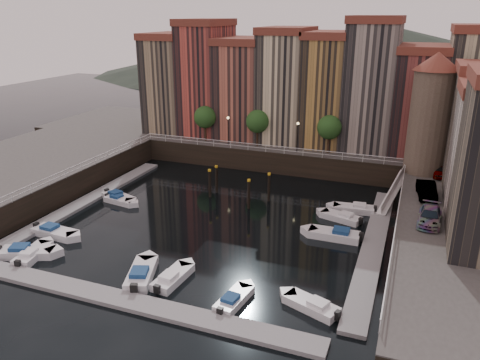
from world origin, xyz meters
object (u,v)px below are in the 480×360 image
at_px(boat_left_1, 54,232).
at_px(car_b, 427,191).
at_px(corner_tower, 431,112).
at_px(mooring_pilings, 235,186).
at_px(boat_left_0, 26,252).
at_px(car_a, 441,171).
at_px(car_c, 430,217).
at_px(boat_left_2, 120,200).
at_px(gangway, 393,190).

distance_m(boat_left_1, car_b, 37.49).
bearing_deg(corner_tower, mooring_pilings, -155.87).
bearing_deg(mooring_pilings, boat_left_0, -123.09).
relative_size(boat_left_1, car_a, 1.26).
xyz_separation_m(corner_tower, boat_left_1, (-33.50, -24.33, -9.81)).
bearing_deg(car_c, mooring_pilings, 166.77).
bearing_deg(boat_left_2, boat_left_1, -87.49).
xyz_separation_m(boat_left_1, boat_left_2, (1.08, 9.51, -0.06)).
bearing_deg(gangway, car_c, -71.51).
bearing_deg(gangway, car_a, 34.72).
height_order(corner_tower, gangway, corner_tower).
distance_m(boat_left_2, car_c, 33.29).
height_order(boat_left_1, car_c, car_c).
height_order(car_a, car_c, car_c).
distance_m(gangway, mooring_pilings, 17.96).
height_order(boat_left_0, car_c, car_c).
xyz_separation_m(corner_tower, boat_left_0, (-32.95, -28.55, -9.80)).
relative_size(boat_left_2, car_b, 0.91).
bearing_deg(car_c, corner_tower, 95.80).
relative_size(boat_left_0, car_c, 1.09).
xyz_separation_m(corner_tower, car_a, (1.91, -1.17, -6.52)).
xyz_separation_m(gangway, mooring_pilings, (-17.36, -4.57, -0.27)).
relative_size(boat_left_0, boat_left_1, 1.03).
relative_size(corner_tower, car_c, 2.92).
relative_size(mooring_pilings, boat_left_2, 1.70).
distance_m(boat_left_0, boat_left_1, 4.26).
bearing_deg(boat_left_2, car_b, 19.56).
bearing_deg(car_b, gangway, 121.13).
distance_m(corner_tower, boat_left_1, 42.55).
xyz_separation_m(corner_tower, mooring_pilings, (-20.26, -9.07, -8.54)).
bearing_deg(car_b, boat_left_2, -176.54).
bearing_deg(car_b, mooring_pilings, 173.97).
xyz_separation_m(mooring_pilings, car_b, (20.66, 0.40, 2.12)).
bearing_deg(boat_left_1, car_b, 28.01).
relative_size(gangway, car_a, 2.09).
distance_m(mooring_pilings, car_b, 20.77).
distance_m(boat_left_0, boat_left_2, 13.74).
bearing_deg(corner_tower, car_a, -31.54).
xyz_separation_m(gangway, boat_left_0, (-30.05, -24.05, -1.52)).
distance_m(gangway, boat_left_1, 36.49).
distance_m(corner_tower, boat_left_0, 44.69).
xyz_separation_m(boat_left_0, boat_left_1, (-0.55, 4.22, -0.01)).
distance_m(boat_left_0, car_b, 38.96).
distance_m(car_b, car_c, 6.58).
bearing_deg(boat_left_0, corner_tower, 19.09).
bearing_deg(car_a, car_b, -100.04).
distance_m(boat_left_0, car_a, 44.44).
height_order(gangway, boat_left_1, gangway).
bearing_deg(mooring_pilings, car_b, 1.10).
distance_m(boat_left_1, car_a, 42.43).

